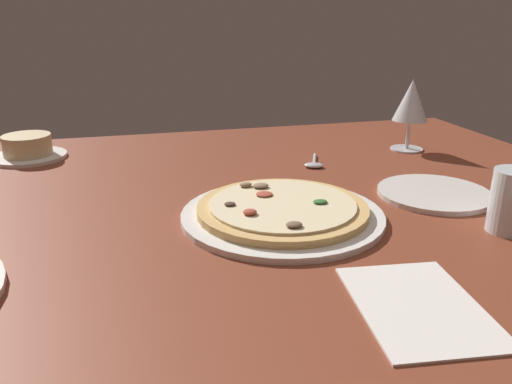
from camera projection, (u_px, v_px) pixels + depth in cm
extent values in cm
cube|color=brown|center=(232.00, 211.00, 89.83)|extent=(150.00, 110.00, 4.00)
cylinder|color=white|center=(282.00, 215.00, 81.46)|extent=(32.22, 32.22, 1.00)
cylinder|color=tan|center=(282.00, 209.00, 81.09)|extent=(27.13, 27.13, 1.20)
cylinder|color=beige|center=(283.00, 204.00, 80.82)|extent=(23.30, 23.30, 0.40)
ellipsoid|color=#4C3828|center=(230.00, 204.00, 79.70)|extent=(1.77, 1.55, 0.48)
ellipsoid|color=#AD4733|center=(264.00, 194.00, 84.02)|extent=(2.81, 2.66, 0.44)
ellipsoid|color=brown|center=(294.00, 225.00, 71.82)|extent=(2.38, 1.97, 0.67)
ellipsoid|color=#387033|center=(320.00, 202.00, 80.65)|extent=(2.30, 1.81, 0.50)
ellipsoid|color=#937556|center=(246.00, 185.00, 88.06)|extent=(2.18, 1.69, 0.73)
ellipsoid|color=#AD4733|center=(247.00, 212.00, 76.09)|extent=(2.10, 2.03, 0.74)
ellipsoid|color=#937556|center=(261.00, 185.00, 87.61)|extent=(2.77, 2.28, 0.73)
cylinder|color=silver|center=(29.00, 156.00, 114.24)|extent=(16.12, 16.12, 0.80)
cylinder|color=#D1B784|center=(27.00, 145.00, 113.35)|extent=(10.35, 10.35, 4.50)
cylinder|color=silver|center=(406.00, 149.00, 121.19)|extent=(7.53, 7.53, 0.40)
cylinder|color=silver|center=(408.00, 134.00, 120.00)|extent=(0.80, 0.80, 6.65)
cone|color=silver|center=(411.00, 100.00, 117.29)|extent=(7.99, 7.99, 9.42)
cone|color=maroon|center=(410.00, 114.00, 118.36)|extent=(2.37, 2.37, 3.10)
cylinder|color=silver|center=(511.00, 211.00, 75.81)|extent=(5.93, 5.93, 6.49)
cylinder|color=silver|center=(434.00, 193.00, 91.32)|extent=(19.89, 19.89, 0.90)
cube|color=white|center=(418.00, 306.00, 57.29)|extent=(15.63, 20.38, 0.30)
ellipsoid|color=silver|center=(314.00, 165.00, 107.52)|extent=(4.77, 4.12, 1.00)
cylinder|color=silver|center=(314.00, 160.00, 111.77)|extent=(4.09, 8.61, 0.70)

